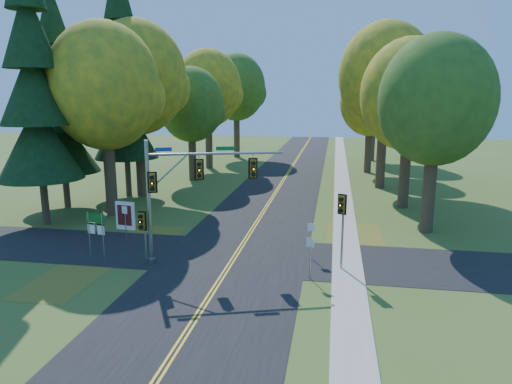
% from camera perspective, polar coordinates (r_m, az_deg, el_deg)
% --- Properties ---
extents(ground, '(160.00, 160.00, 0.00)m').
position_cam_1_polar(ground, '(24.30, -3.55, -9.47)').
color(ground, '#3B561E').
rests_on(ground, ground).
extents(road_main, '(8.00, 160.00, 0.02)m').
position_cam_1_polar(road_main, '(24.30, -3.55, -9.45)').
color(road_main, black).
rests_on(road_main, ground).
extents(road_cross, '(60.00, 6.00, 0.02)m').
position_cam_1_polar(road_cross, '(26.12, -2.53, -7.89)').
color(road_cross, black).
rests_on(road_cross, ground).
extents(centerline_left, '(0.10, 160.00, 0.01)m').
position_cam_1_polar(centerline_left, '(24.31, -3.78, -9.40)').
color(centerline_left, gold).
rests_on(centerline_left, road_main).
extents(centerline_right, '(0.10, 160.00, 0.01)m').
position_cam_1_polar(centerline_right, '(24.27, -3.32, -9.43)').
color(centerline_right, gold).
rests_on(centerline_right, road_main).
extents(sidewalk_east, '(1.60, 160.00, 0.06)m').
position_cam_1_polar(sidewalk_east, '(23.71, 11.43, -10.17)').
color(sidewalk_east, '#9E998E').
rests_on(sidewalk_east, ground).
extents(leaf_patch_w_near, '(4.00, 6.00, 0.00)m').
position_cam_1_polar(leaf_patch_w_near, '(29.90, -14.02, -5.67)').
color(leaf_patch_w_near, brown).
rests_on(leaf_patch_w_near, ground).
extents(leaf_patch_e, '(3.50, 8.00, 0.00)m').
position_cam_1_polar(leaf_patch_e, '(29.40, 12.32, -5.89)').
color(leaf_patch_e, brown).
rests_on(leaf_patch_e, ground).
extents(leaf_patch_w_far, '(3.00, 5.00, 0.00)m').
position_cam_1_polar(leaf_patch_w_far, '(24.56, -22.84, -10.17)').
color(leaf_patch_w_far, brown).
rests_on(leaf_patch_w_far, ground).
extents(tree_w_a, '(8.00, 8.00, 14.15)m').
position_cam_1_polar(tree_w_a, '(35.44, -18.26, 12.34)').
color(tree_w_a, '#38281C').
rests_on(tree_w_a, ground).
extents(tree_e_a, '(7.20, 7.20, 12.73)m').
position_cam_1_polar(tree_e_a, '(31.41, 21.68, 10.50)').
color(tree_e_a, '#38281C').
rests_on(tree_e_a, ground).
extents(tree_w_b, '(8.60, 8.60, 15.38)m').
position_cam_1_polar(tree_w_b, '(41.94, -14.56, 13.59)').
color(tree_w_b, '#38281C').
rests_on(tree_w_b, ground).
extents(tree_e_b, '(7.60, 7.60, 13.33)m').
position_cam_1_polar(tree_e_b, '(38.00, 18.76, 11.35)').
color(tree_e_b, '#38281C').
rests_on(tree_e_b, ground).
extents(tree_w_c, '(6.80, 6.80, 11.91)m').
position_cam_1_polar(tree_w_c, '(48.80, -8.04, 10.71)').
color(tree_w_c, '#38281C').
rests_on(tree_w_c, ground).
extents(tree_e_c, '(8.80, 8.80, 15.79)m').
position_cam_1_polar(tree_e_c, '(45.96, 15.99, 13.70)').
color(tree_e_c, '#38281C').
rests_on(tree_e_c, ground).
extents(tree_w_d, '(8.20, 8.20, 14.56)m').
position_cam_1_polar(tree_w_d, '(57.32, -5.95, 12.75)').
color(tree_w_d, '#38281C').
rests_on(tree_w_d, ground).
extents(tree_e_d, '(7.00, 7.00, 12.32)m').
position_cam_1_polar(tree_e_d, '(55.02, 14.21, 10.89)').
color(tree_e_d, '#38281C').
rests_on(tree_e_d, ground).
extents(tree_w_e, '(8.40, 8.40, 14.97)m').
position_cam_1_polar(tree_w_e, '(67.62, -2.39, 12.91)').
color(tree_w_e, '#38281C').
rests_on(tree_w_e, ground).
extents(tree_e_e, '(7.80, 7.80, 13.74)m').
position_cam_1_polar(tree_e_e, '(65.79, 14.64, 11.80)').
color(tree_e_e, '#38281C').
rests_on(tree_e_e, ground).
extents(pine_a, '(5.60, 5.60, 19.48)m').
position_cam_1_polar(pine_a, '(34.31, -25.99, 11.28)').
color(pine_a, '#38281C').
rests_on(pine_a, ground).
extents(pine_b, '(5.60, 5.60, 17.31)m').
position_cam_1_polar(pine_b, '(39.30, -23.40, 9.93)').
color(pine_b, '#38281C').
rests_on(pine_b, ground).
extents(pine_c, '(5.60, 5.60, 20.56)m').
position_cam_1_polar(pine_c, '(42.20, -16.30, 12.57)').
color(pine_c, '#38281C').
rests_on(pine_c, ground).
extents(traffic_mast, '(7.02, 2.62, 6.65)m').
position_cam_1_polar(traffic_mast, '(24.25, -9.09, 0.89)').
color(traffic_mast, gray).
rests_on(traffic_mast, ground).
extents(east_signal_pole, '(0.45, 0.54, 4.04)m').
position_cam_1_polar(east_signal_pole, '(23.47, 10.71, -2.57)').
color(east_signal_pole, gray).
rests_on(east_signal_pole, ground).
extents(ped_signal_pole, '(0.46, 0.54, 2.93)m').
position_cam_1_polar(ped_signal_pole, '(24.84, -13.95, -4.02)').
color(ped_signal_pole, '#9A9EA3').
rests_on(ped_signal_pole, ground).
extents(route_sign_cluster, '(1.26, 0.28, 2.74)m').
position_cam_1_polar(route_sign_cluster, '(26.14, -19.39, -4.14)').
color(route_sign_cluster, gray).
rests_on(route_sign_cluster, ground).
extents(info_kiosk, '(1.40, 0.39, 1.92)m').
position_cam_1_polar(info_kiosk, '(31.97, -16.02, -2.87)').
color(info_kiosk, white).
rests_on(info_kiosk, ground).
extents(reg_sign_e_north, '(0.40, 0.07, 2.08)m').
position_cam_1_polar(reg_sign_e_north, '(25.35, 6.90, -5.22)').
color(reg_sign_e_north, gray).
rests_on(reg_sign_e_north, ground).
extents(reg_sign_e_south, '(0.40, 0.17, 2.16)m').
position_cam_1_polar(reg_sign_e_south, '(22.58, 6.79, -7.22)').
color(reg_sign_e_south, gray).
rests_on(reg_sign_e_south, ground).
extents(reg_sign_w, '(0.42, 0.18, 2.29)m').
position_cam_1_polar(reg_sign_w, '(29.33, -16.06, -2.95)').
color(reg_sign_w, gray).
rests_on(reg_sign_w, ground).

